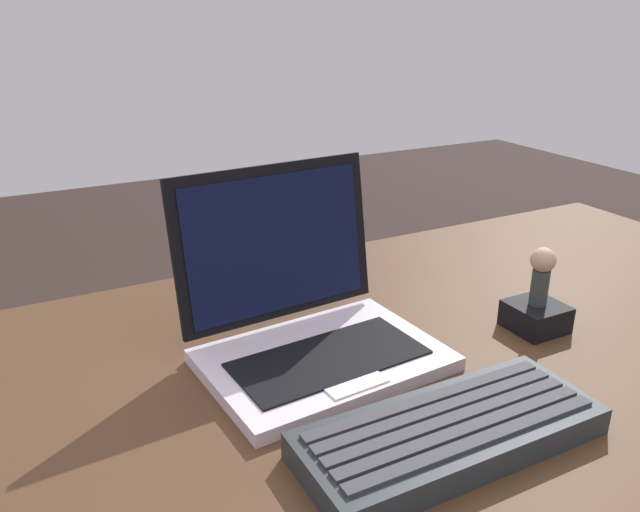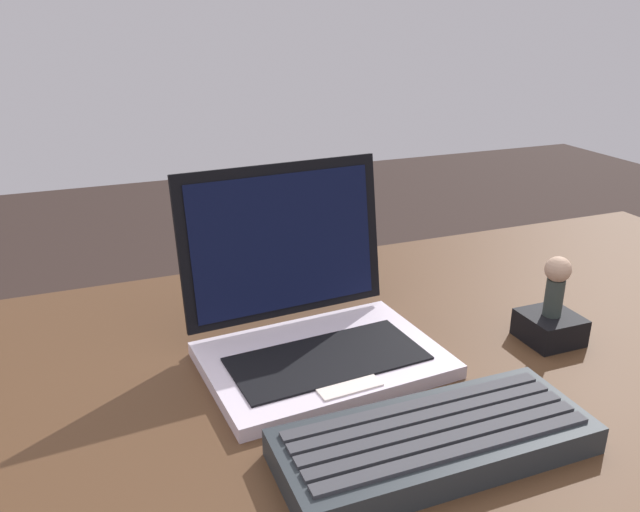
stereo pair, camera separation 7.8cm
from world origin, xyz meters
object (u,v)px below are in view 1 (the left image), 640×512
Objects in this scene: laptop_front at (306,321)px; external_keyboard at (450,432)px; figurine_stand at (535,316)px; figurine at (542,272)px.

laptop_front is 0.94× the size of external_keyboard.
laptop_front is at bearing 165.03° from figurine_stand.
external_keyboard is at bearing -78.33° from laptop_front.
external_keyboard is 0.32m from figurine_stand.
external_keyboard is 0.33m from figurine.
laptop_front is 0.25m from external_keyboard.
laptop_front is 3.65× the size of figurine.
figurine is at bearing -14.97° from laptop_front.
figurine_stand is 0.86× the size of figurine.
external_keyboard is 4.49× the size of figurine_stand.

